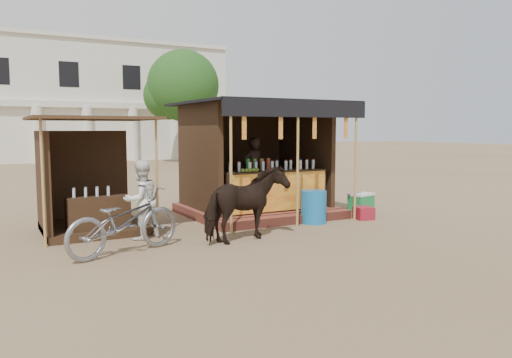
{
  "coord_description": "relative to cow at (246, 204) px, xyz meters",
  "views": [
    {
      "loc": [
        -4.94,
        -7.47,
        2.14
      ],
      "look_at": [
        0.0,
        1.6,
        1.1
      ],
      "focal_mm": 35.0,
      "sensor_mm": 36.0,
      "label": 1
    }
  ],
  "objects": [
    {
      "name": "ground",
      "position": [
        0.64,
        -0.83,
        -0.72
      ],
      "size": [
        120.0,
        120.0,
        0.0
      ],
      "primitive_type": "plane",
      "color": "#846B4C",
      "rests_on": "ground"
    },
    {
      "name": "main_stall",
      "position": [
        1.64,
        2.53,
        0.31
      ],
      "size": [
        3.6,
        3.61,
        2.78
      ],
      "color": "brown",
      "rests_on": "ground"
    },
    {
      "name": "secondary_stall",
      "position": [
        -2.53,
        2.41,
        0.13
      ],
      "size": [
        2.4,
        2.4,
        2.38
      ],
      "color": "#332012",
      "rests_on": "ground"
    },
    {
      "name": "cow",
      "position": [
        0.0,
        0.0,
        0.0
      ],
      "size": [
        1.83,
        1.16,
        1.43
      ],
      "primitive_type": "imported",
      "rotation": [
        0.0,
        0.0,
        1.81
      ],
      "color": "black",
      "rests_on": "ground"
    },
    {
      "name": "motorbike",
      "position": [
        -2.27,
        0.17,
        -0.15
      ],
      "size": [
        2.29,
        1.41,
        1.13
      ],
      "primitive_type": "imported",
      "rotation": [
        0.0,
        0.0,
        1.9
      ],
      "color": "gray",
      "rests_on": "ground"
    },
    {
      "name": "bystander",
      "position": [
        -1.68,
        1.17,
        0.05
      ],
      "size": [
        0.9,
        0.8,
        1.54
      ],
      "primitive_type": "imported",
      "rotation": [
        0.0,
        0.0,
        3.47
      ],
      "color": "white",
      "rests_on": "ground"
    },
    {
      "name": "blue_barrel",
      "position": [
        2.22,
        0.93,
        -0.34
      ],
      "size": [
        0.67,
        0.67,
        0.74
      ],
      "primitive_type": "cylinder",
      "rotation": [
        0.0,
        0.0,
        -0.16
      ],
      "color": "#1666A5",
      "rests_on": "ground"
    },
    {
      "name": "red_crate",
      "position": [
        3.54,
        0.76,
        -0.57
      ],
      "size": [
        0.48,
        0.52,
        0.3
      ],
      "primitive_type": "cube",
      "rotation": [
        0.0,
        0.0,
        -0.24
      ],
      "color": "maroon",
      "rests_on": "ground"
    },
    {
      "name": "cooler",
      "position": [
        4.33,
        1.77,
        -0.48
      ],
      "size": [
        0.73,
        0.58,
        0.46
      ],
      "color": "#1B7D39",
      "rests_on": "ground"
    },
    {
      "name": "background_building",
      "position": [
        -1.36,
        29.12,
        3.26
      ],
      "size": [
        26.0,
        7.45,
        8.18
      ],
      "color": "silver",
      "rests_on": "ground"
    },
    {
      "name": "tree",
      "position": [
        6.45,
        21.31,
        3.92
      ],
      "size": [
        4.5,
        4.4,
        7.0
      ],
      "color": "#382314",
      "rests_on": "ground"
    }
  ]
}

